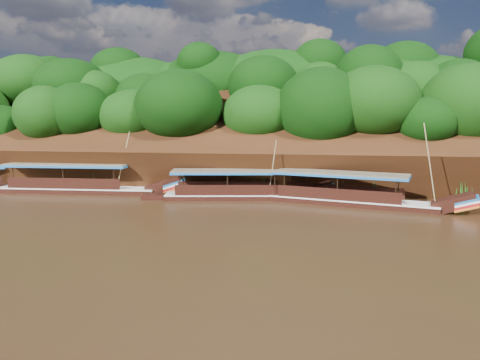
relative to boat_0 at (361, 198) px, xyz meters
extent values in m
plane|color=black|center=(-10.40, -6.13, -0.57)|extent=(160.00, 160.00, 0.00)
cube|color=#311C0B|center=(-10.40, 9.87, 2.93)|extent=(120.00, 16.12, 13.64)
cube|color=#311C0B|center=(-10.40, 19.87, -0.57)|extent=(120.00, 24.00, 12.00)
ellipsoid|color=#0E3E0A|center=(-40.40, 15.87, 8.43)|extent=(20.00, 10.00, 8.00)
ellipsoid|color=#0E3E0A|center=(-16.40, 8.87, 2.93)|extent=(18.00, 8.00, 6.40)
ellipsoid|color=#0E3E0A|center=(-10.40, 16.87, 8.63)|extent=(24.00, 11.00, 8.40)
cube|color=black|center=(-0.76, 0.21, -0.57)|extent=(13.18, 5.69, 0.92)
cube|color=silver|center=(-0.76, 0.21, -0.13)|extent=(13.20, 5.75, 0.10)
cube|color=black|center=(6.31, -1.77, 0.15)|extent=(3.42, 2.45, 1.78)
cube|color=#185DA2|center=(7.10, -1.99, 0.45)|extent=(2.02, 2.12, 0.66)
cube|color=#A91215|center=(7.10, -1.99, 0.11)|extent=(2.02, 2.12, 0.66)
cube|color=brown|center=(-1.55, 0.43, 1.89)|extent=(10.55, 5.25, 0.12)
cube|color=#185DA2|center=(-1.55, 0.43, 1.77)|extent=(10.55, 5.25, 0.18)
cylinder|color=tan|center=(4.50, -1.79, 2.92)|extent=(1.39, 0.93, 5.88)
cube|color=black|center=(-9.93, 1.49, -0.57)|extent=(11.97, 3.85, 0.88)
cube|color=silver|center=(-9.93, 1.49, -0.15)|extent=(11.98, 3.91, 0.10)
cube|color=black|center=(-3.37, 2.45, 0.12)|extent=(3.00, 2.01, 1.66)
cube|color=#185DA2|center=(-2.64, 2.56, 0.41)|extent=(1.68, 1.88, 0.60)
cube|color=#A91215|center=(-2.64, 2.56, 0.08)|extent=(1.68, 1.88, 0.60)
cube|color=brown|center=(-10.66, 1.38, 1.80)|extent=(9.49, 3.80, 0.12)
cube|color=#185DA2|center=(-10.66, 1.38, 1.68)|extent=(9.49, 3.80, 0.18)
cylinder|color=tan|center=(-6.93, 1.34, 2.18)|extent=(0.71, 1.17, 4.46)
cube|color=black|center=(-24.45, 2.50, -0.57)|extent=(14.25, 2.92, 0.97)
cube|color=silver|center=(-24.45, 2.50, -0.11)|extent=(14.26, 2.99, 0.11)
cube|color=black|center=(-16.48, 2.82, 0.18)|extent=(3.40, 1.90, 1.90)
cube|color=#185DA2|center=(-15.60, 2.85, 0.51)|extent=(1.81, 1.91, 0.71)
cube|color=#A91215|center=(-15.60, 2.85, 0.14)|extent=(1.81, 1.91, 0.71)
cube|color=brown|center=(-25.33, 2.47, 2.02)|extent=(11.19, 3.15, 0.13)
cube|color=#185DA2|center=(-25.33, 2.47, 1.89)|extent=(11.19, 3.15, 0.19)
cylinder|color=tan|center=(-20.15, 2.46, 2.46)|extent=(1.29, 0.43, 4.95)
cube|color=black|center=(-29.40, 4.13, 0.07)|extent=(2.79, 2.02, 1.52)
cube|color=#185DA2|center=(-28.76, 4.28, 0.34)|extent=(1.61, 1.81, 0.55)
cube|color=#A91215|center=(-28.76, 4.28, 0.03)|extent=(1.61, 1.81, 0.55)
cone|color=#245F17|center=(-29.40, 3.61, 0.30)|extent=(1.50, 1.50, 1.74)
cone|color=#245F17|center=(-22.69, 3.36, 0.36)|extent=(1.50, 1.50, 1.85)
cone|color=#245F17|center=(-15.41, 2.86, 0.25)|extent=(1.50, 1.50, 1.63)
cone|color=#245F17|center=(-8.21, 3.14, 0.34)|extent=(1.50, 1.50, 1.82)
cone|color=#245F17|center=(-3.04, 3.48, 0.38)|extent=(1.50, 1.50, 1.90)
cone|color=#245F17|center=(1.78, 3.35, 0.24)|extent=(1.50, 1.50, 1.61)
cone|color=#245F17|center=(8.68, 2.98, 0.29)|extent=(1.50, 1.50, 1.72)
camera|label=1|loc=(-4.16, -36.46, 6.57)|focal=35.00mm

